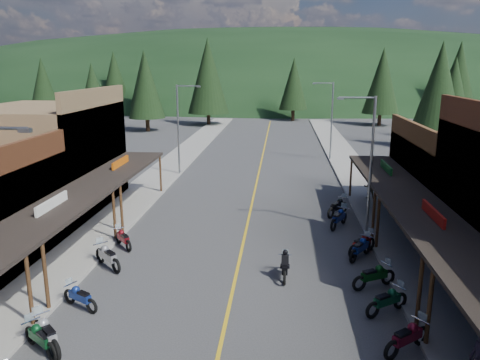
% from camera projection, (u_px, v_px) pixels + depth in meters
% --- Properties ---
extents(ground, '(220.00, 220.00, 0.00)m').
position_uv_depth(ground, '(232.00, 293.00, 20.36)').
color(ground, '#38383A').
rests_on(ground, ground).
extents(centerline, '(0.15, 90.00, 0.01)m').
position_uv_depth(centerline, '(257.00, 182.00, 39.70)').
color(centerline, gold).
rests_on(centerline, ground).
extents(sidewalk_west, '(3.40, 94.00, 0.15)m').
position_uv_depth(sidewalk_west, '(156.00, 179.00, 40.43)').
color(sidewalk_west, gray).
rests_on(sidewalk_west, ground).
extents(sidewalk_east, '(3.40, 94.00, 0.15)m').
position_uv_depth(sidewalk_east, '(361.00, 183.00, 38.94)').
color(sidewalk_east, gray).
rests_on(sidewalk_east, ground).
extents(shop_west_3, '(10.90, 10.20, 8.20)m').
position_uv_depth(shop_west_3, '(47.00, 158.00, 31.63)').
color(shop_west_3, brown).
rests_on(shop_west_3, ground).
extents(shop_east_3, '(10.90, 10.20, 6.20)m').
position_uv_depth(shop_east_3, '(467.00, 181.00, 29.51)').
color(shop_east_3, '#4C2D16').
rests_on(shop_east_3, ground).
extents(streetlight_1, '(2.16, 0.18, 8.00)m').
position_uv_depth(streetlight_1, '(180.00, 126.00, 41.17)').
color(streetlight_1, gray).
rests_on(streetlight_1, ground).
extents(streetlight_2, '(2.16, 0.18, 8.00)m').
position_uv_depth(streetlight_2, '(369.00, 159.00, 26.44)').
color(streetlight_2, gray).
rests_on(streetlight_2, ground).
extents(streetlight_3, '(2.16, 0.18, 8.00)m').
position_uv_depth(streetlight_3, '(330.00, 117.00, 47.72)').
color(streetlight_3, gray).
rests_on(streetlight_3, ground).
extents(ridge_hill, '(310.00, 140.00, 60.00)m').
position_uv_depth(ridge_hill, '(276.00, 96.00, 150.95)').
color(ridge_hill, black).
rests_on(ridge_hill, ground).
extents(pine_0, '(5.04, 5.04, 11.00)m').
position_uv_depth(pine_0, '(43.00, 84.00, 82.22)').
color(pine_0, black).
rests_on(pine_0, ground).
extents(pine_1, '(5.88, 5.88, 12.50)m').
position_uv_depth(pine_1, '(145.00, 78.00, 88.41)').
color(pine_1, black).
rests_on(pine_1, ground).
extents(pine_2, '(6.72, 6.72, 14.00)m').
position_uv_depth(pine_2, '(208.00, 76.00, 75.42)').
color(pine_2, black).
rests_on(pine_2, ground).
extents(pine_3, '(5.04, 5.04, 11.00)m').
position_uv_depth(pine_3, '(294.00, 84.00, 82.32)').
color(pine_3, black).
rests_on(pine_3, ground).
extents(pine_4, '(5.88, 5.88, 12.50)m').
position_uv_depth(pine_4, '(382.00, 81.00, 75.13)').
color(pine_4, black).
rests_on(pine_4, ground).
extents(pine_5, '(6.72, 6.72, 14.00)m').
position_uv_depth(pine_5, '(458.00, 75.00, 85.19)').
color(pine_5, black).
rests_on(pine_5, ground).
extents(pine_7, '(5.88, 5.88, 12.50)m').
position_uv_depth(pine_7, '(115.00, 77.00, 94.90)').
color(pine_7, black).
rests_on(pine_7, ground).
extents(pine_8, '(4.48, 4.48, 10.00)m').
position_uv_depth(pine_8, '(93.00, 95.00, 59.51)').
color(pine_8, black).
rests_on(pine_8, ground).
extents(pine_9, '(4.93, 4.93, 10.80)m').
position_uv_depth(pine_9, '(453.00, 91.00, 60.31)').
color(pine_9, black).
rests_on(pine_9, ground).
extents(pine_10, '(5.38, 5.38, 11.60)m').
position_uv_depth(pine_10, '(146.00, 85.00, 68.65)').
color(pine_10, black).
rests_on(pine_10, ground).
extents(pine_11, '(5.82, 5.82, 12.40)m').
position_uv_depth(pine_11, '(439.00, 87.00, 53.69)').
color(pine_11, black).
rests_on(pine_11, ground).
extents(bike_west_5, '(2.09, 1.78, 1.19)m').
position_uv_depth(bike_west_5, '(40.00, 337.00, 15.98)').
color(bike_west_5, '#0C401E').
rests_on(bike_west_5, ground).
extents(bike_west_6, '(2.18, 2.14, 1.31)m').
position_uv_depth(bike_west_6, '(46.00, 333.00, 16.13)').
color(bike_west_6, '#A9A7AD').
rests_on(bike_west_6, ground).
extents(bike_west_7, '(2.05, 1.54, 1.13)m').
position_uv_depth(bike_west_7, '(80.00, 296.00, 18.88)').
color(bike_west_7, navy).
rests_on(bike_west_7, ground).
extents(bike_west_8, '(2.24, 2.15, 1.33)m').
position_uv_depth(bike_west_8, '(108.00, 255.00, 22.67)').
color(bike_west_8, '#99989D').
rests_on(bike_west_8, ground).
extents(bike_west_9, '(1.82, 1.97, 1.15)m').
position_uv_depth(bike_west_9, '(123.00, 238.00, 25.24)').
color(bike_west_9, maroon).
rests_on(bike_west_9, ground).
extents(bike_east_6, '(2.19, 1.95, 1.26)m').
position_uv_depth(bike_east_6, '(407.00, 336.00, 15.96)').
color(bike_east_6, maroon).
rests_on(bike_east_6, ground).
extents(bike_east_7, '(2.17, 1.81, 1.22)m').
position_uv_depth(bike_east_7, '(387.00, 299.00, 18.50)').
color(bike_east_7, '#0D4527').
rests_on(bike_east_7, ground).
extents(bike_east_8, '(2.29, 1.68, 1.26)m').
position_uv_depth(bike_east_8, '(374.00, 275.00, 20.64)').
color(bike_east_8, '#0C4014').
rests_on(bike_east_8, ground).
extents(bike_east_9, '(1.86, 2.22, 1.26)m').
position_uv_depth(bike_east_9, '(361.00, 247.00, 23.81)').
color(bike_east_9, navy).
rests_on(bike_east_9, ground).
extents(bike_east_10, '(2.03, 2.08, 1.25)m').
position_uv_depth(bike_east_10, '(362.00, 243.00, 24.37)').
color(bike_east_10, maroon).
rests_on(bike_east_10, ground).
extents(bike_east_11, '(1.78, 2.40, 1.32)m').
position_uv_depth(bike_east_11, '(339.00, 217.00, 28.41)').
color(bike_east_11, navy).
rests_on(bike_east_11, ground).
extents(bike_east_12, '(2.01, 2.31, 1.32)m').
position_uv_depth(bike_east_12, '(338.00, 206.00, 30.62)').
color(bike_east_12, black).
rests_on(bike_east_12, ground).
extents(rider_on_bike, '(0.69, 1.97, 1.49)m').
position_uv_depth(rider_on_bike, '(285.00, 266.00, 21.61)').
color(rider_on_bike, black).
rests_on(rider_on_bike, ground).
extents(pedestrian_east_b, '(0.85, 0.54, 1.68)m').
position_uv_depth(pedestrian_east_b, '(370.00, 187.00, 34.11)').
color(pedestrian_east_b, brown).
rests_on(pedestrian_east_b, sidewalk_east).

